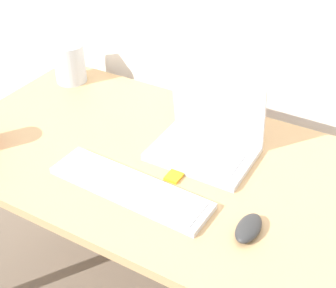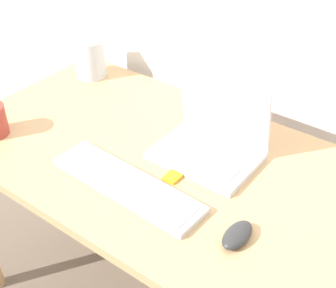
{
  "view_description": "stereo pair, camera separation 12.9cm",
  "coord_description": "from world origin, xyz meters",
  "px_view_note": "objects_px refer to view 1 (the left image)",
  "views": [
    {
      "loc": [
        0.62,
        -0.58,
        1.61
      ],
      "look_at": [
        0.1,
        0.33,
        0.85
      ],
      "focal_mm": 50.0,
      "sensor_mm": 36.0,
      "label": 1
    },
    {
      "loc": [
        0.72,
        -0.51,
        1.61
      ],
      "look_at": [
        0.1,
        0.33,
        0.85
      ],
      "focal_mm": 50.0,
      "sensor_mm": 36.0,
      "label": 2
    }
  ],
  "objects_px": {
    "keyboard": "(130,187)",
    "mouse": "(249,228)",
    "vase": "(69,56)",
    "laptop": "(208,136)",
    "mp3_player": "(175,175)"
  },
  "relations": [
    {
      "from": "keyboard",
      "to": "mouse",
      "type": "height_order",
      "value": "mouse"
    },
    {
      "from": "mouse",
      "to": "vase",
      "type": "xyz_separation_m",
      "value": [
        -0.89,
        0.41,
        0.09
      ]
    },
    {
      "from": "laptop",
      "to": "mp3_player",
      "type": "bearing_deg",
      "value": -98.61
    },
    {
      "from": "keyboard",
      "to": "mp3_player",
      "type": "relative_size",
      "value": 7.84
    },
    {
      "from": "mouse",
      "to": "mp3_player",
      "type": "bearing_deg",
      "value": 159.37
    },
    {
      "from": "mouse",
      "to": "mp3_player",
      "type": "height_order",
      "value": "mouse"
    },
    {
      "from": "vase",
      "to": "mouse",
      "type": "bearing_deg",
      "value": -24.61
    },
    {
      "from": "mouse",
      "to": "vase",
      "type": "bearing_deg",
      "value": 155.39
    },
    {
      "from": "laptop",
      "to": "keyboard",
      "type": "xyz_separation_m",
      "value": [
        -0.1,
        -0.27,
        -0.04
      ]
    },
    {
      "from": "mouse",
      "to": "vase",
      "type": "height_order",
      "value": "vase"
    },
    {
      "from": "keyboard",
      "to": "vase",
      "type": "distance_m",
      "value": 0.7
    },
    {
      "from": "keyboard",
      "to": "mp3_player",
      "type": "distance_m",
      "value": 0.14
    },
    {
      "from": "keyboard",
      "to": "mp3_player",
      "type": "bearing_deg",
      "value": 54.85
    },
    {
      "from": "keyboard",
      "to": "mp3_player",
      "type": "height_order",
      "value": "keyboard"
    },
    {
      "from": "keyboard",
      "to": "vase",
      "type": "relative_size",
      "value": 2.26
    }
  ]
}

